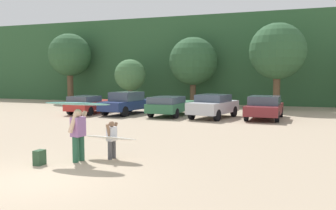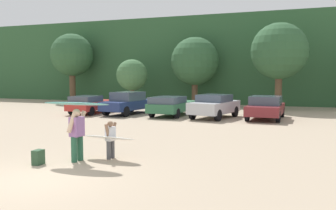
{
  "view_description": "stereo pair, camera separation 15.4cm",
  "coord_description": "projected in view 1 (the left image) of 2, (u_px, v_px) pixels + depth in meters",
  "views": [
    {
      "loc": [
        6.33,
        -7.54,
        2.68
      ],
      "look_at": [
        0.89,
        7.63,
        1.37
      ],
      "focal_mm": 38.72,
      "sensor_mm": 36.0,
      "label": 1
    },
    {
      "loc": [
        6.47,
        -7.49,
        2.68
      ],
      "look_at": [
        0.89,
        7.63,
        1.37
      ],
      "focal_mm": 38.72,
      "sensor_mm": 36.0,
      "label": 2
    }
  ],
  "objects": [
    {
      "name": "person_child",
      "position": [
        112.0,
        138.0,
        11.64
      ],
      "size": [
        0.26,
        0.61,
        1.23
      ],
      "rotation": [
        0.0,
        0.0,
        3.02
      ],
      "color": "#4C4C51",
      "rests_on": "ground_plane"
    },
    {
      "name": "tree_far_right",
      "position": [
        130.0,
        75.0,
        33.28
      ],
      "size": [
        2.88,
        2.88,
        4.18
      ],
      "color": "brown",
      "rests_on": "ground_plane"
    },
    {
      "name": "tree_right",
      "position": [
        193.0,
        61.0,
        32.46
      ],
      "size": [
        4.3,
        4.3,
        6.13
      ],
      "color": "brown",
      "rests_on": "ground_plane"
    },
    {
      "name": "person_adult",
      "position": [
        78.0,
        132.0,
        11.26
      ],
      "size": [
        0.35,
        0.85,
        1.65
      ],
      "rotation": [
        0.0,
        0.0,
        3.02
      ],
      "color": "#26593F",
      "rests_on": "ground_plane"
    },
    {
      "name": "surfboard_white",
      "position": [
        110.0,
        138.0,
        11.58
      ],
      "size": [
        1.93,
        0.62,
        0.22
      ],
      "rotation": [
        0.0,
        0.0,
        3.09
      ],
      "color": "white"
    },
    {
      "name": "surfboard_teal",
      "position": [
        77.0,
        104.0,
        11.14
      ],
      "size": [
        2.26,
        0.78,
        0.18
      ],
      "rotation": [
        0.0,
        0.0,
        3.21
      ],
      "color": "teal"
    },
    {
      "name": "tree_center",
      "position": [
        277.0,
        52.0,
        28.15
      ],
      "size": [
        4.39,
        4.39,
        6.78
      ],
      "color": "brown",
      "rests_on": "ground_plane"
    },
    {
      "name": "hillside_ridge",
      "position": [
        236.0,
        62.0,
        38.97
      ],
      "size": [
        108.0,
        12.0,
        8.37
      ],
      "primitive_type": "cube",
      "color": "#2D5633",
      "rests_on": "ground_plane"
    },
    {
      "name": "backpack_dropped",
      "position": [
        39.0,
        158.0,
        10.87
      ],
      "size": [
        0.24,
        0.34,
        0.45
      ],
      "color": "#2D4C33",
      "rests_on": "ground_plane"
    },
    {
      "name": "parked_car_maroon",
      "position": [
        265.0,
        107.0,
        22.35
      ],
      "size": [
        2.08,
        4.43,
        1.43
      ],
      "rotation": [
        0.0,
        0.0,
        1.54
      ],
      "color": "maroon",
      "rests_on": "ground_plane"
    },
    {
      "name": "parked_car_navy",
      "position": [
        127.0,
        103.0,
        25.18
      ],
      "size": [
        2.36,
        4.77,
        1.56
      ],
      "rotation": [
        0.0,
        0.0,
        1.43
      ],
      "color": "navy",
      "rests_on": "ground_plane"
    },
    {
      "name": "parked_car_forest_green",
      "position": [
        171.0,
        105.0,
        24.16
      ],
      "size": [
        2.16,
        4.77,
        1.32
      ],
      "rotation": [
        0.0,
        0.0,
        1.52
      ],
      "color": "#2D6642",
      "rests_on": "ground_plane"
    },
    {
      "name": "ground_plane",
      "position": [
        37.0,
        179.0,
        9.42
      ],
      "size": [
        120.0,
        120.0,
        0.0
      ],
      "primitive_type": "plane",
      "color": "tan"
    },
    {
      "name": "parked_car_red",
      "position": [
        90.0,
        104.0,
        25.58
      ],
      "size": [
        1.82,
        4.21,
        1.28
      ],
      "rotation": [
        0.0,
        0.0,
        1.56
      ],
      "color": "#B72D28",
      "rests_on": "ground_plane"
    },
    {
      "name": "parked_car_silver",
      "position": [
        213.0,
        106.0,
        22.89
      ],
      "size": [
        2.68,
        4.37,
        1.5
      ],
      "rotation": [
        0.0,
        0.0,
        1.37
      ],
      "color": "silver",
      "rests_on": "ground_plane"
    },
    {
      "name": "tree_center_left",
      "position": [
        70.0,
        55.0,
        36.45
      ],
      "size": [
        4.27,
        4.27,
        6.91
      ],
      "color": "brown",
      "rests_on": "ground_plane"
    }
  ]
}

